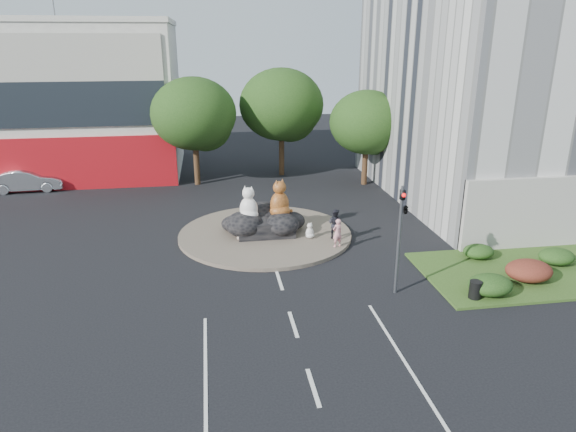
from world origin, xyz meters
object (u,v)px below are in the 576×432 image
(cat_white, at_px, (249,203))
(kitten_white, at_px, (310,230))
(pedestrian_pink, at_px, (337,233))
(cat_tabby, at_px, (280,198))
(parked_car, at_px, (28,180))
(kitten_calico, at_px, (240,233))
(litter_bin, at_px, (475,290))
(pedestrian_dark, at_px, (335,224))

(cat_white, relative_size, kitten_white, 2.19)
(kitten_white, bearing_deg, cat_white, 140.28)
(kitten_white, xyz_separation_m, pedestrian_pink, (1.21, -1.52, 0.33))
(cat_tabby, distance_m, parked_car, 21.19)
(kitten_calico, bearing_deg, litter_bin, -20.08)
(kitten_calico, distance_m, litter_bin, 12.72)
(litter_bin, bearing_deg, cat_tabby, 127.99)
(kitten_white, height_order, pedestrian_pink, pedestrian_pink)
(cat_tabby, distance_m, litter_bin, 11.98)
(cat_white, bearing_deg, cat_tabby, 33.51)
(cat_tabby, xyz_separation_m, parked_car, (-17.44, 11.95, -1.37))
(kitten_white, distance_m, parked_car, 23.16)
(kitten_white, bearing_deg, parked_car, 122.42)
(kitten_calico, bearing_deg, cat_white, 74.64)
(cat_white, relative_size, kitten_calico, 2.40)
(parked_car, bearing_deg, cat_tabby, -127.66)
(cat_tabby, relative_size, pedestrian_pink, 1.41)
(pedestrian_pink, distance_m, litter_bin, 7.95)
(pedestrian_dark, height_order, parked_car, pedestrian_dark)
(kitten_calico, distance_m, pedestrian_pink, 5.42)
(cat_white, height_order, litter_bin, cat_white)
(litter_bin, bearing_deg, pedestrian_pink, 125.11)
(litter_bin, bearing_deg, kitten_calico, 139.51)
(kitten_white, bearing_deg, pedestrian_pink, -73.95)
(pedestrian_pink, xyz_separation_m, parked_car, (-20.18, 14.80, -0.15))
(kitten_white, relative_size, pedestrian_pink, 0.58)
(kitten_calico, bearing_deg, kitten_white, 16.74)
(cat_white, xyz_separation_m, kitten_white, (3.33, -1.03, -1.45))
(cat_tabby, bearing_deg, pedestrian_pink, -78.63)
(cat_white, xyz_separation_m, parked_car, (-15.63, 12.26, -1.26))
(pedestrian_dark, bearing_deg, pedestrian_pink, 125.82)
(cat_white, relative_size, pedestrian_pink, 1.27)
(kitten_calico, xyz_separation_m, kitten_white, (3.90, -0.25, 0.04))
(cat_white, xyz_separation_m, pedestrian_dark, (4.71, -1.31, -1.05))
(cat_tabby, relative_size, pedestrian_dark, 1.30)
(cat_white, height_order, parked_car, cat_white)
(pedestrian_pink, distance_m, pedestrian_dark, 1.25)
(kitten_calico, xyz_separation_m, pedestrian_dark, (5.28, -0.54, 0.44))
(pedestrian_dark, bearing_deg, cat_white, 28.03)
(cat_tabby, distance_m, pedestrian_pink, 4.14)
(parked_car, height_order, litter_bin, parked_car)
(cat_tabby, height_order, pedestrian_dark, cat_tabby)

